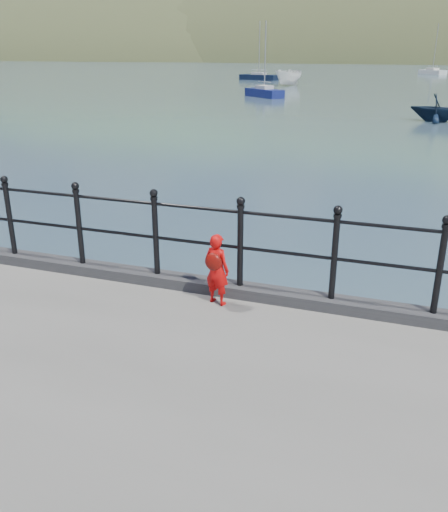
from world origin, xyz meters
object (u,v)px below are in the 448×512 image
at_px(sailboat_left, 259,77).
at_px(railing, 197,232).
at_px(sailboat_deep, 432,72).
at_px(sailboat_port, 264,93).
at_px(child, 217,269).
at_px(launch_white, 289,77).
at_px(launch_navy, 437,108).

bearing_deg(sailboat_left, railing, -62.27).
bearing_deg(sailboat_deep, sailboat_port, -53.23).
relative_size(railing, child, 19.37).
relative_size(child, sailboat_port, 0.15).
distance_m(child, launch_white, 59.20).
height_order(launch_white, sailboat_deep, sailboat_deep).
relative_size(launch_navy, sailboat_left, 0.40).
bearing_deg(launch_white, sailboat_left, 139.09).
bearing_deg(child, sailboat_port, -59.31).
relative_size(launch_white, sailboat_left, 0.63).
distance_m(launch_navy, sailboat_deep, 65.57).
height_order(sailboat_port, sailboat_left, sailboat_left).
distance_m(railing, sailboat_deep, 94.44).
xyz_separation_m(launch_navy, sailboat_port, (-14.11, 13.21, -0.46)).
bearing_deg(sailboat_deep, railing, -40.18).
bearing_deg(launch_navy, sailboat_deep, 8.85).
bearing_deg(sailboat_deep, launch_navy, -38.10).
height_order(sailboat_deep, sailboat_port, sailboat_deep).
xyz_separation_m(child, sailboat_port, (-10.94, 42.31, -1.14)).
bearing_deg(launch_navy, child, -177.08).
relative_size(launch_white, sailboat_port, 0.75).
relative_size(launch_white, launch_navy, 1.59).
relative_size(child, sailboat_left, 0.12).
relative_size(sailboat_port, sailboat_left, 0.85).
xyz_separation_m(sailboat_port, sailboat_left, (-8.02, 26.44, -0.00)).
xyz_separation_m(launch_navy, sailboat_deep, (0.34, 65.57, -0.45)).
height_order(railing, launch_white, railing).
xyz_separation_m(launch_white, sailboat_left, (-6.61, 10.85, -0.59)).
height_order(launch_navy, sailboat_left, sailboat_left).
bearing_deg(sailboat_left, sailboat_port, -60.58).
bearing_deg(launch_navy, sailboat_left, 38.31).
xyz_separation_m(launch_white, launch_navy, (15.52, -28.79, -0.13)).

